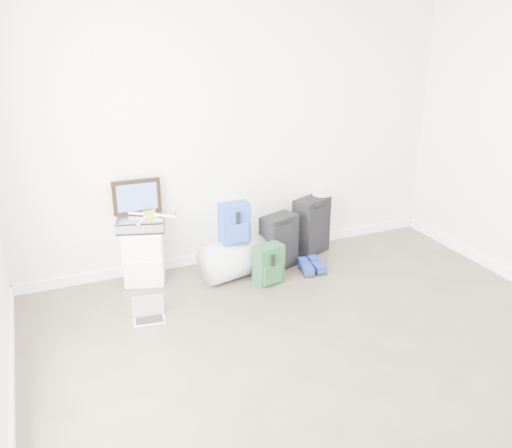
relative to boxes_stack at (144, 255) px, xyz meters
name	(u,v)px	position (x,y,z in m)	size (l,w,h in m)	color
ground	(372,399)	(1.04, -2.30, -0.27)	(5.00, 5.00, 0.00)	#383329
room_envelope	(394,149)	(1.04, -2.28, 1.45)	(4.52, 5.02, 2.71)	silver
boxes_stack	(144,255)	(0.00, 0.00, 0.00)	(0.45, 0.41, 0.54)	white
briefcase	(141,223)	(0.00, 0.00, 0.33)	(0.42, 0.31, 0.12)	#B2B2B7
painting	(137,197)	(0.00, 0.10, 0.56)	(0.45, 0.05, 0.34)	black
drone	(149,214)	(0.08, -0.02, 0.42)	(0.44, 0.44, 0.05)	gold
duffel_bag	(234,259)	(0.83, -0.24, -0.08)	(0.38, 0.38, 0.62)	gray
blue_backpack	(235,224)	(0.83, -0.27, 0.30)	(0.28, 0.21, 0.39)	#172997
large_suitcase	(279,242)	(1.32, -0.23, 0.01)	(0.41, 0.33, 0.56)	black
green_backpack	(269,265)	(1.09, -0.48, -0.09)	(0.30, 0.24, 0.38)	#143920
carry_on	(312,226)	(1.80, -0.02, 0.03)	(0.44, 0.38, 0.61)	black
shoes	(312,267)	(1.59, -0.44, -0.23)	(0.25, 0.28, 0.09)	black
rolled_rug	(320,220)	(1.96, 0.08, 0.04)	(0.20, 0.20, 0.62)	tan
laptop	(149,314)	(-0.12, -0.70, -0.23)	(0.29, 0.23, 0.19)	silver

